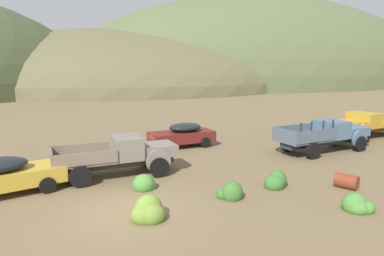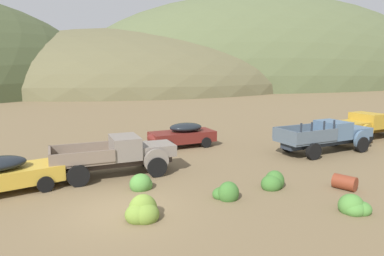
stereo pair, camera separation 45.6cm
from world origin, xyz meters
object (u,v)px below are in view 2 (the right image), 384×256
(car_faded_yellow, at_px, (8,173))
(truck_primer_gray, at_px, (124,154))
(truck_mustard, at_px, (367,125))
(truck_chalk_blue, at_px, (331,135))
(car_oxblood, at_px, (180,135))
(oil_drum_spare, at_px, (345,182))

(car_faded_yellow, bearing_deg, truck_primer_gray, -5.46)
(truck_mustard, bearing_deg, truck_chalk_blue, 14.38)
(car_faded_yellow, xyz_separation_m, truck_primer_gray, (4.98, 0.52, 0.17))
(car_oxblood, height_order, truck_mustard, truck_mustard)
(truck_primer_gray, height_order, truck_chalk_blue, truck_chalk_blue)
(truck_chalk_blue, bearing_deg, oil_drum_spare, -132.84)
(truck_mustard, bearing_deg, car_faded_yellow, -0.11)
(truck_chalk_blue, distance_m, truck_mustard, 5.66)
(car_faded_yellow, bearing_deg, car_oxblood, 15.22)
(truck_chalk_blue, height_order, truck_mustard, truck_chalk_blue)
(truck_chalk_blue, bearing_deg, truck_primer_gray, 175.23)
(car_faded_yellow, distance_m, truck_primer_gray, 5.01)
(truck_primer_gray, xyz_separation_m, oil_drum_spare, (8.17, -5.92, -0.68))
(car_oxblood, bearing_deg, truck_primer_gray, 41.20)
(oil_drum_spare, bearing_deg, car_oxblood, 108.67)
(truck_chalk_blue, relative_size, truck_mustard, 0.98)
(truck_mustard, relative_size, oil_drum_spare, 6.20)
(car_faded_yellow, distance_m, oil_drum_spare, 14.23)
(car_oxblood, bearing_deg, car_faded_yellow, 25.14)
(truck_primer_gray, height_order, oil_drum_spare, truck_primer_gray)
(truck_chalk_blue, bearing_deg, car_faded_yellow, 177.55)
(car_faded_yellow, xyz_separation_m, truck_chalk_blue, (17.75, 0.01, 0.19))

